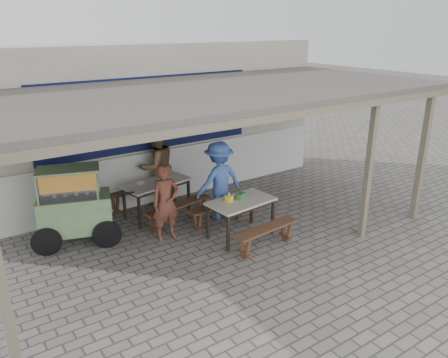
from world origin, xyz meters
TOP-DOWN VIEW (x-y plane):
  - ground at (0.00, 0.00)m, footprint 60.00×60.00m
  - back_wall at (-0.00, 3.58)m, footprint 9.00×1.28m
  - warung_roof at (0.02, 0.90)m, footprint 9.00×4.21m
  - table_left at (-0.49, 2.23)m, footprint 1.52×0.91m
  - bench_left_street at (-0.36, 1.55)m, footprint 1.55×0.56m
  - bench_left_wall at (-0.62, 2.91)m, footprint 1.55×0.56m
  - table_right at (0.38, 0.41)m, footprint 1.31×0.83m
  - bench_right_street at (0.44, -0.29)m, footprint 1.37×0.40m
  - bench_right_wall at (0.32, 1.10)m, footprint 1.37×0.40m
  - vendor_cart at (-2.31, 1.92)m, footprint 1.90×1.13m
  - patron_street_side at (-0.83, 1.14)m, footprint 0.56×0.39m
  - patron_wall_side at (-0.21, 2.75)m, footprint 0.97×0.80m
  - patron_right_table at (0.55, 1.41)m, footprint 1.09×0.65m
  - tissue_box at (0.17, 0.50)m, footprint 0.15×0.15m
  - donation_box at (0.42, 0.47)m, footprint 0.21×0.18m
  - condiment_jar at (-0.15, 2.41)m, footprint 0.09×0.09m
  - condiment_bowl at (-0.82, 2.30)m, footprint 0.18×0.18m

SIDE VIEW (x-z plane):
  - ground at x=0.00m, z-range 0.00..0.00m
  - bench_right_street at x=0.44m, z-range 0.11..0.56m
  - bench_right_wall at x=0.32m, z-range 0.11..0.56m
  - bench_left_street at x=-0.36m, z-range 0.11..0.56m
  - bench_left_wall at x=-0.62m, z-range 0.11..0.56m
  - table_right at x=0.38m, z-range 0.29..1.04m
  - table_left at x=-0.49m, z-range 0.29..1.04m
  - patron_street_side at x=-0.83m, z-range 0.00..1.48m
  - condiment_bowl at x=-0.82m, z-range 0.75..0.79m
  - condiment_jar at x=-0.15m, z-range 0.75..0.85m
  - vendor_cart at x=-2.31m, z-range 0.06..1.55m
  - tissue_box at x=0.17m, z-range 0.75..0.87m
  - donation_box at x=0.42m, z-range 0.75..0.87m
  - patron_right_table at x=0.55m, z-range 0.00..1.65m
  - patron_wall_side at x=-0.21m, z-range 0.00..1.81m
  - back_wall at x=0.00m, z-range -0.03..3.47m
  - warung_roof at x=0.02m, z-range 1.31..4.12m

